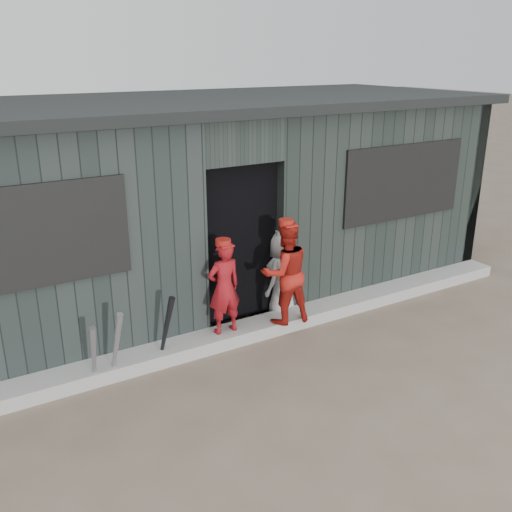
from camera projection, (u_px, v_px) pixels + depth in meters
ground at (355, 413)px, 5.31m from camera, size 80.00×80.00×0.00m
curb at (255, 329)px, 6.76m from camera, size 8.00×0.36×0.15m
bat_left at (94, 356)px, 5.61m from camera, size 0.07×0.21×0.70m
bat_mid at (116, 346)px, 5.67m from camera, size 0.15×0.33×0.81m
bat_right at (166, 330)px, 6.02m from camera, size 0.19×0.28×0.81m
player_red_left at (224, 288)px, 6.35m from camera, size 0.40×0.27×1.09m
player_red_right at (285, 273)px, 6.59m from camera, size 0.65×0.54×1.23m
player_grey_back at (282, 275)px, 7.08m from camera, size 0.65×0.57×1.11m
dugout at (192, 200)px, 7.71m from camera, size 8.30×3.30×2.62m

